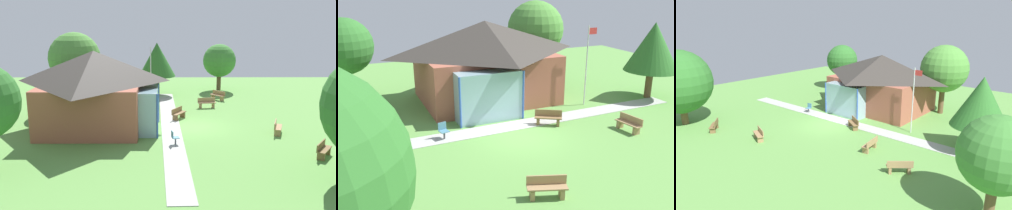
{
  "view_description": "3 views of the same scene",
  "coord_description": "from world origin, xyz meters",
  "views": [
    {
      "loc": [
        -25.01,
        1.8,
        7.47
      ],
      "look_at": [
        0.51,
        1.67,
        1.44
      ],
      "focal_mm": 39.82,
      "sensor_mm": 36.0,
      "label": 1
    },
    {
      "loc": [
        -7.8,
        -15.79,
        7.58
      ],
      "look_at": [
        -0.24,
        1.43,
        1.31
      ],
      "focal_mm": 39.5,
      "sensor_mm": 36.0,
      "label": 2
    },
    {
      "loc": [
        16.27,
        -16.48,
        8.58
      ],
      "look_at": [
        -0.47,
        2.6,
        1.07
      ],
      "focal_mm": 31.59,
      "sensor_mm": 36.0,
      "label": 3
    }
  ],
  "objects": [
    {
      "name": "tree_east_hedge",
      "position": [
        10.99,
        2.67,
        3.48
      ],
      "size": [
        3.59,
        3.59,
        5.12
      ],
      "color": "brown",
      "rests_on": "ground_plane"
    },
    {
      "name": "flagpole",
      "position": [
        6.06,
        3.09,
        2.82
      ],
      "size": [
        0.64,
        0.08,
        5.08
      ],
      "color": "silver",
      "rests_on": "ground_plane"
    },
    {
      "name": "ground_plane",
      "position": [
        0.0,
        0.0,
        0.0
      ],
      "size": [
        44.0,
        44.0,
        0.0
      ],
      "primitive_type": "plane",
      "color": "#609947"
    },
    {
      "name": "bench_lawn_far_right",
      "position": [
        8.66,
        -2.99,
        0.4
      ],
      "size": [
        1.42,
        1.31,
        0.84
      ],
      "rotation": [
        0.0,
        0.0,
        0.71
      ],
      "color": "#9E7A51",
      "rests_on": "ground_plane"
    },
    {
      "name": "tree_behind_pavilion_right",
      "position": [
        5.66,
        9.32,
        4.16
      ],
      "size": [
        4.25,
        4.25,
        6.31
      ],
      "color": "brown",
      "rests_on": "ground_plane"
    },
    {
      "name": "footpath",
      "position": [
        0.0,
        1.48,
        0.01
      ],
      "size": [
        22.64,
        2.01,
        0.03
      ],
      "primitive_type": "cube",
      "rotation": [
        0.0,
        0.0,
        0.03
      ],
      "color": "#ADADA8",
      "rests_on": "ground_plane"
    },
    {
      "name": "bench_front_center",
      "position": [
        -1.64,
        -5.5,
        0.4
      ],
      "size": [
        1.56,
        0.92,
        0.84
      ],
      "rotation": [
        0.0,
        0.0,
        2.8
      ],
      "color": "#9E7A51",
      "rests_on": "ground_plane"
    },
    {
      "name": "tree_far_east",
      "position": [
        13.69,
        -3.75,
        3.06
      ],
      "size": [
        3.41,
        3.41,
        4.78
      ],
      "color": "brown",
      "rests_on": "ground_plane"
    },
    {
      "name": "patio_chair_west",
      "position": [
        -3.75,
        1.3,
        0.42
      ],
      "size": [
        0.52,
        0.52,
        0.86
      ],
      "rotation": [
        0.0,
        0.0,
        3.36
      ],
      "color": "teal",
      "rests_on": "ground_plane"
    },
    {
      "name": "pavilion",
      "position": [
        0.57,
        6.64,
        2.73
      ],
      "size": [
        9.36,
        8.24,
        5.24
      ],
      "color": "#A35642",
      "rests_on": "ground_plane"
    },
    {
      "name": "bench_rear_near_path",
      "position": [
        2.08,
        0.87,
        0.4
      ],
      "size": [
        1.51,
        1.16,
        0.84
      ],
      "rotation": [
        0.0,
        0.0,
        2.6
      ],
      "color": "brown",
      "rests_on": "ground_plane"
    },
    {
      "name": "bench_mid_right",
      "position": [
        5.58,
        -1.63,
        0.4
      ],
      "size": [
        0.64,
        1.55,
        0.84
      ],
      "rotation": [
        0.0,
        0.0,
        1.71
      ],
      "color": "#9E7A51",
      "rests_on": "ground_plane"
    },
    {
      "name": "bench_front_left",
      "position": [
        -5.84,
        -6.79,
        0.4
      ],
      "size": [
        1.46,
        1.26,
        0.84
      ],
      "rotation": [
        0.0,
        0.0,
        2.49
      ],
      "color": "brown",
      "rests_on": "ground_plane"
    }
  ]
}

